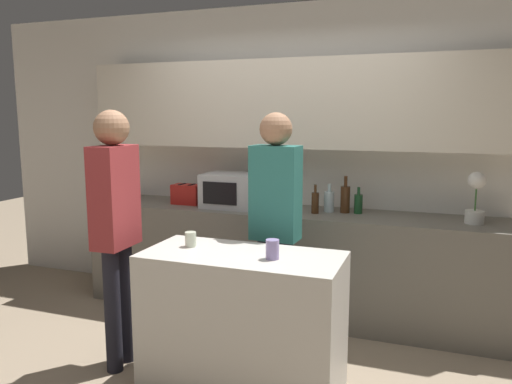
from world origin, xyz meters
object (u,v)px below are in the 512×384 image
Objects in this scene: potted_plant at (476,198)px; bottle_2 at (345,199)px; microwave at (234,190)px; person_center at (275,211)px; bottle_1 at (329,201)px; bottle_3 at (358,203)px; toaster at (187,194)px; person_left at (115,216)px; bottle_0 at (315,202)px; cup_1 at (272,249)px; cup_0 at (191,239)px.

potted_plant is 1.27× the size of bottle_2.
potted_plant reaches higher than microwave.
potted_plant is 1.53m from person_center.
bottle_1 is at bearing -102.07° from person_center.
microwave is 1.09m from bottle_3.
person_center is (-0.47, -0.80, 0.05)m from bottle_3.
bottle_2 reaches higher than toaster.
person_left is (-1.16, -1.37, 0.05)m from bottle_1.
bottle_0 reaches higher than bottle_3.
bottle_0 is at bearing -178.72° from potted_plant.
cup_1 is at bearing -132.26° from potted_plant.
bottle_0 is at bearing -132.02° from bottle_1.
person_center is at bearing 50.74° from cup_0.
microwave is at bearing -45.00° from person_center.
toaster is 1.07× the size of bottle_0.
microwave is 1.67× the size of bottle_2.
toaster is 1.09× the size of bottle_1.
toaster is at bearing -176.67° from bottle_2.
microwave is at bearing -179.95° from potted_plant.
potted_plant is 2.16m from cup_0.
cup_0 is at bearing 95.94° from person_left.
person_left is (-0.32, -1.29, -0.01)m from microwave.
bottle_0 is 0.69m from person_center.
cup_1 reaches higher than cup_0.
bottle_1 is at bearing 137.85° from person_left.
person_center is (-0.13, -0.68, 0.04)m from bottle_0.
toaster is 1.39m from cup_0.
cup_1 is at bearing -8.09° from cup_0.
person_left is at bearing -135.67° from bottle_3.
bottle_0 is at bearing 65.38° from cup_0.
microwave is at bearing 164.23° from person_left.
toaster is at bearing -176.58° from bottle_1.
person_left reaches higher than bottle_1.
potted_plant is at bearing 117.59° from person_left.
bottle_0 is 0.36m from bottle_3.
bottle_1 is 0.14m from bottle_2.
bottle_0 reaches higher than bottle_1.
bottle_3 reaches higher than cup_1.
potted_plant is 1.00m from bottle_2.
toaster is at bearing -175.37° from person_left.
person_left reaches higher than cup_1.
bottle_3 reaches higher than toaster.
microwave reaches higher than toaster.
cup_1 is at bearing 87.60° from person_left.
bottle_0 reaches higher than cup_1.
person_left is at bearing -133.45° from bottle_2.
bottle_1 is 1.07× the size of bottle_3.
potted_plant reaches higher than toaster.
bottle_3 is 2.30× the size of cup_0.
bottle_0 is (0.75, -0.03, -0.06)m from microwave.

